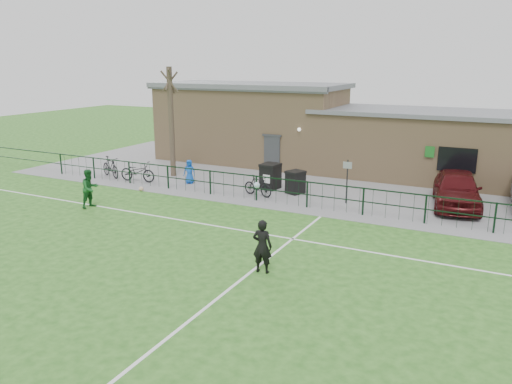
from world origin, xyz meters
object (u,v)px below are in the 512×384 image
at_px(bicycle_b, 110,167).
at_px(spectator_child, 189,172).
at_px(sign_post, 347,182).
at_px(outfield_player, 90,188).
at_px(bicycle_c, 138,172).
at_px(wheelie_bin_left, 270,177).
at_px(car_maroon, 457,189).
at_px(ball_ground, 141,189).
at_px(wheelie_bin_right, 295,183).
at_px(bare_tree, 171,123).
at_px(bicycle_d, 258,186).

relative_size(bicycle_b, spectator_child, 1.51).
height_order(sign_post, outfield_player, sign_post).
bearing_deg(bicycle_c, bicycle_b, 78.71).
distance_m(wheelie_bin_left, car_maroon, 8.74).
height_order(wheelie_bin_left, car_maroon, car_maroon).
distance_m(bicycle_b, ball_ground, 3.85).
relative_size(car_maroon, outfield_player, 2.76).
distance_m(wheelie_bin_right, ball_ground, 7.68).
height_order(bare_tree, outfield_player, bare_tree).
distance_m(bicycle_b, bicycle_c, 2.03).
xyz_separation_m(wheelie_bin_left, car_maroon, (8.70, 0.80, 0.21)).
bearing_deg(car_maroon, bicycle_c, -179.62).
bearing_deg(bicycle_b, sign_post, -63.34).
relative_size(bicycle_b, ball_ground, 8.55).
height_order(sign_post, bicycle_c, sign_post).
distance_m(bicycle_d, spectator_child, 4.40).
bearing_deg(bare_tree, wheelie_bin_left, -2.04).
distance_m(car_maroon, outfield_player, 16.16).
bearing_deg(outfield_player, car_maroon, -55.30).
relative_size(bicycle_d, ball_ground, 7.41).
bearing_deg(bare_tree, outfield_player, -86.24).
xyz_separation_m(bicycle_d, outfield_player, (-5.77, -4.97, 0.34)).
height_order(bare_tree, ball_ground, bare_tree).
height_order(bare_tree, bicycle_d, bare_tree).
xyz_separation_m(bicycle_c, spectator_child, (2.73, 0.88, 0.09)).
relative_size(bicycle_c, outfield_player, 1.19).
relative_size(bicycle_d, outfield_player, 0.97).
bearing_deg(sign_post, car_maroon, 20.11).
xyz_separation_m(wheelie_bin_right, ball_ground, (-7.07, -2.98, -0.42)).
bearing_deg(car_maroon, wheelie_bin_right, 179.58).
relative_size(wheelie_bin_right, bicycle_b, 0.54).
bearing_deg(bicycle_d, ball_ground, 120.19).
bearing_deg(wheelie_bin_right, car_maroon, 30.02).
relative_size(bare_tree, outfield_player, 3.50).
xyz_separation_m(bicycle_d, ball_ground, (-5.65, -1.71, -0.41)).
xyz_separation_m(sign_post, bicycle_c, (-11.22, -0.94, -0.46)).
xyz_separation_m(wheelie_bin_right, car_maroon, (7.22, 1.08, 0.29)).
bearing_deg(sign_post, wheelie_bin_right, 168.34).
bearing_deg(bicycle_d, bicycle_c, 105.21).
xyz_separation_m(wheelie_bin_left, wheelie_bin_right, (1.48, -0.28, -0.08)).
bearing_deg(sign_post, bare_tree, 174.14).
bearing_deg(bicycle_c, car_maroon, -87.92).
bearing_deg(wheelie_bin_left, car_maroon, 11.35).
xyz_separation_m(bare_tree, ball_ground, (0.55, -3.48, -2.89)).
relative_size(bicycle_d, spectator_child, 1.31).
xyz_separation_m(wheelie_bin_left, bicycle_d, (0.07, -1.55, -0.10)).
relative_size(car_maroon, bicycle_c, 2.32).
distance_m(wheelie_bin_right, spectator_child, 5.80).
height_order(sign_post, ball_ground, sign_post).
bearing_deg(ball_ground, outfield_player, -91.97).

